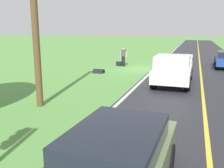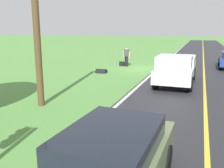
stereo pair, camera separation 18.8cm
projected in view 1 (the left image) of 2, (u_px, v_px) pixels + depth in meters
name	position (u px, v px, depth m)	size (l,w,h in m)	color
ground_plane	(140.00, 69.00, 20.83)	(200.00, 200.00, 0.00)	#568E42
road_surface	(201.00, 72.00, 19.35)	(7.62, 120.00, 0.00)	#28282D
lane_edge_line	(154.00, 69.00, 20.46)	(0.16, 117.60, 0.00)	silver
lane_centre_line	(201.00, 72.00, 19.35)	(0.14, 117.60, 0.00)	gold
hitchhiker_walking	(124.00, 55.00, 22.12)	(0.62, 0.53, 1.75)	black
suitcase_carried	(119.00, 64.00, 22.38)	(0.20, 0.46, 0.41)	black
pickup_truck_passing	(174.00, 68.00, 14.77)	(2.16, 5.43, 1.82)	silver
sedan_ahead_same_lane	(114.00, 163.00, 4.72)	(2.06, 4.47, 1.41)	#66754C
utility_pole_roadside	(35.00, 20.00, 10.01)	(0.28, 0.28, 7.23)	brown
drainage_culvert	(99.00, 73.00, 18.88)	(0.60, 0.60, 0.80)	black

